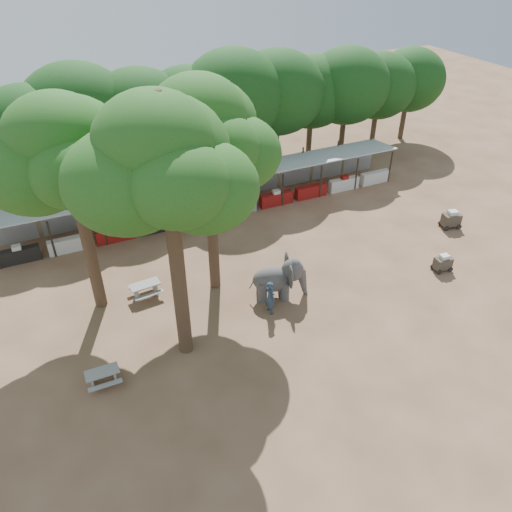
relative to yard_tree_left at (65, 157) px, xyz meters
name	(u,v)px	position (x,y,z in m)	size (l,w,h in m)	color
ground	(318,338)	(9.13, -7.19, -8.20)	(100.00, 100.00, 0.00)	brown
vendor_stalls	(215,196)	(9.13, 6.65, -7.02)	(28.00, 2.99, 2.80)	#9B9EA2
yard_tree_left	(65,157)	(0.00, 0.00, 0.00)	(7.10, 6.90, 11.02)	#332316
yard_tree_center	(162,166)	(3.00, -5.00, 1.01)	(7.10, 6.90, 12.04)	#332316
yard_tree_back	(203,135)	(6.00, -1.00, 0.34)	(7.10, 6.90, 11.36)	#332316
backdrop_trees	(186,110)	(9.13, 11.81, -2.69)	(46.46, 5.95, 8.33)	#332316
elephant	(280,278)	(8.91, -3.45, -7.05)	(3.11, 2.32, 2.31)	#3D3A3B
handler	(270,297)	(7.88, -4.46, -7.25)	(0.69, 0.46, 1.91)	#26384C
picnic_table_near	(103,376)	(-0.76, -5.68, -7.73)	(1.44, 1.29, 0.72)	gray
picnic_table_far	(145,288)	(2.45, -0.49, -7.69)	(1.68, 1.54, 0.78)	gray
cart_front	(443,263)	(18.44, -5.29, -7.69)	(1.12, 0.79, 1.04)	#312B22
cart_back	(451,219)	(22.27, -1.78, -7.60)	(1.38, 1.05, 1.21)	#312B22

